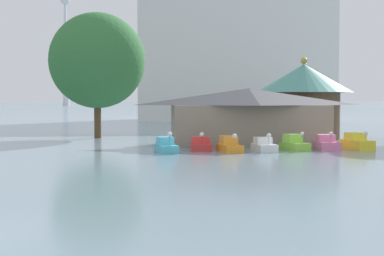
{
  "coord_description": "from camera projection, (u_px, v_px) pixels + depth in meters",
  "views": [
    {
      "loc": [
        6.36,
        -17.1,
        4.07
      ],
      "look_at": [
        9.76,
        18.66,
        2.27
      ],
      "focal_mm": 54.16,
      "sensor_mm": 36.0,
      "label": 1
    }
  ],
  "objects": [
    {
      "name": "boathouse",
      "position": [
        249.0,
        115.0,
        51.75
      ],
      "size": [
        14.66,
        7.01,
        5.03
      ],
      "color": "gray",
      "rests_on": "ground"
    },
    {
      "name": "green_roof_pavilion",
      "position": [
        304.0,
        96.0,
        59.17
      ],
      "size": [
        9.93,
        9.93,
        8.33
      ],
      "color": "brown",
      "rests_on": "ground"
    },
    {
      "name": "pedal_boat_yellow",
      "position": [
        357.0,
        143.0,
        46.63
      ],
      "size": [
        1.98,
        3.21,
        1.56
      ],
      "rotation": [
        0.0,
        0.0,
        -1.39
      ],
      "color": "yellow",
      "rests_on": "ground"
    },
    {
      "name": "pedal_boat_lime",
      "position": [
        294.0,
        144.0,
        45.96
      ],
      "size": [
        2.11,
        2.84,
        1.52
      ],
      "rotation": [
        0.0,
        0.0,
        -1.25
      ],
      "color": "#8CCC3F",
      "rests_on": "ground"
    },
    {
      "name": "pedal_boat_orange",
      "position": [
        230.0,
        146.0,
        44.57
      ],
      "size": [
        1.74,
        3.01,
        1.48
      ],
      "rotation": [
        0.0,
        0.0,
        -1.43
      ],
      "color": "orange",
      "rests_on": "ground"
    },
    {
      "name": "pedal_boat_white",
      "position": [
        264.0,
        146.0,
        45.01
      ],
      "size": [
        1.72,
        2.68,
        1.47
      ],
      "rotation": [
        0.0,
        0.0,
        -1.44
      ],
      "color": "white",
      "rests_on": "ground"
    },
    {
      "name": "shoreline_tree_mid",
      "position": [
        97.0,
        61.0,
        60.08
      ],
      "size": [
        9.96,
        9.96,
        13.04
      ],
      "color": "brown",
      "rests_on": "ground"
    },
    {
      "name": "pedal_boat_red",
      "position": [
        201.0,
        145.0,
        45.99
      ],
      "size": [
        1.79,
        2.72,
        1.5
      ],
      "rotation": [
        0.0,
        0.0,
        -1.63
      ],
      "color": "red",
      "rests_on": "ground"
    },
    {
      "name": "background_building_block",
      "position": [
        233.0,
        46.0,
        111.09
      ],
      "size": [
        37.49,
        14.47,
        28.33
      ],
      "color": "silver",
      "rests_on": "ground"
    },
    {
      "name": "pedal_boat_pink",
      "position": [
        326.0,
        144.0,
        46.24
      ],
      "size": [
        1.6,
        2.48,
        1.53
      ],
      "rotation": [
        0.0,
        0.0,
        -1.57
      ],
      "color": "pink",
      "rests_on": "ground"
    },
    {
      "name": "pedal_boat_cyan",
      "position": [
        166.0,
        146.0,
        44.07
      ],
      "size": [
        1.83,
        3.08,
        1.64
      ],
      "rotation": [
        0.0,
        0.0,
        -1.39
      ],
      "color": "#4CB7CC",
      "rests_on": "ground"
    },
    {
      "name": "distant_broadcast_tower",
      "position": [
        65.0,
        22.0,
        361.27
      ],
      "size": [
        5.83,
        5.83,
        137.91
      ],
      "color": "silver",
      "rests_on": "ground"
    }
  ]
}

